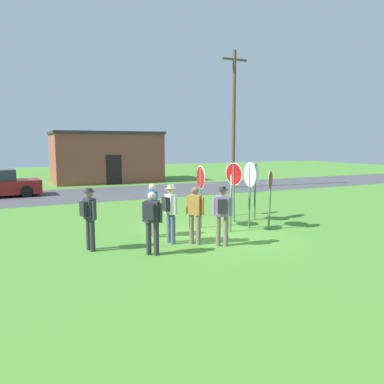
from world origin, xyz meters
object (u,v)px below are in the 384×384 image
Objects in this scene: utility_pole at (234,117)px; stop_sign_center_cluster at (250,183)px; stop_sign_leaning_left at (230,180)px; stop_sign_rear_right at (201,185)px; person_in_teal at (222,212)px; person_on_left at (89,215)px; stop_sign_far_back at (255,181)px; stop_sign_low_front at (234,181)px; person_in_blue at (152,207)px; stop_sign_leaning_right at (231,193)px; person_with_sunhat at (152,219)px; person_in_dark_shirt at (195,212)px; person_near_signs at (170,210)px; stop_sign_tallest at (270,191)px.

stop_sign_center_cluster is at bearing -118.84° from utility_pole.
stop_sign_rear_right is (-2.10, -1.48, 0.03)m from stop_sign_leaning_left.
person_in_teal is 1.00× the size of person_on_left.
stop_sign_low_front is (-0.98, -0.04, 0.02)m from stop_sign_far_back.
stop_sign_leaning_left is 1.28× the size of person_in_blue.
stop_sign_leaning_right is at bearing -10.45° from person_in_blue.
person_with_sunhat is 1.59m from person_in_dark_shirt.
utility_pole is 4.11× the size of stop_sign_leaning_left.
stop_sign_far_back is 1.15× the size of stop_sign_leaning_right.
person_near_signs is at bearing -78.61° from person_in_blue.
person_in_blue is (-1.96, -0.51, -0.54)m from stop_sign_rear_right.
stop_sign_far_back is 1.31× the size of person_with_sunhat.
person_in_teal and person_on_left have the same top height.
person_in_dark_shirt is (2.92, -0.62, -0.06)m from person_on_left.
utility_pole is 16.49m from person_with_sunhat.
stop_sign_center_cluster reaches higher than stop_sign_leaning_left.
person_in_dark_shirt is at bearing -152.67° from stop_sign_leaning_right.
stop_sign_center_cluster is 3.54m from person_in_blue.
stop_sign_leaning_left is 4.90m from person_near_signs.
stop_sign_tallest is at bearing 24.59° from person_in_teal.
stop_sign_center_cluster reaches higher than stop_sign_rear_right.
person_on_left is (-11.54, -11.36, -3.63)m from utility_pole.
person_with_sunhat and person_in_blue have the same top height.
stop_sign_center_cluster is 1.70m from stop_sign_rear_right.
utility_pole is 5.27× the size of person_in_blue.
utility_pole is at bearing 57.35° from person_in_teal.
stop_sign_center_cluster is 1.33× the size of person_on_left.
stop_sign_low_front reaches higher than person_on_left.
stop_sign_low_front is 5.07m from person_with_sunhat.
person_near_signs is at bearing 45.38° from person_with_sunhat.
stop_sign_leaning_right reaches higher than person_on_left.
person_in_blue is at bearing 126.40° from person_in_teal.
stop_sign_low_front is 1.66m from stop_sign_leaning_right.
stop_sign_center_cluster is (-0.48, 0.50, 0.24)m from stop_sign_tallest.
stop_sign_center_cluster reaches higher than stop_sign_low_front.
stop_sign_far_back is 0.99m from stop_sign_low_front.
stop_sign_leaning_right is at bearing -121.81° from utility_pole.
person_with_sunhat is 1.00× the size of person_in_dark_shirt.
stop_sign_leaning_left is 1.25× the size of person_on_left.
stop_sign_leaning_left is 6.76m from person_on_left.
stop_sign_leaning_left reaches higher than person_in_teal.
person_in_dark_shirt is 0.73m from person_near_signs.
stop_sign_low_front is at bearing 87.17° from stop_sign_center_cluster.
stop_sign_leaning_right reaches higher than person_in_dark_shirt.
person_on_left is 1.00× the size of person_near_signs.
stop_sign_tallest is at bearing -115.81° from utility_pole.
utility_pole is 4.39× the size of stop_sign_tallest.
stop_sign_far_back is 4.23m from person_in_teal.
person_with_sunhat is 2.02m from person_in_blue.
stop_sign_tallest is 0.88× the size of stop_sign_center_cluster.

